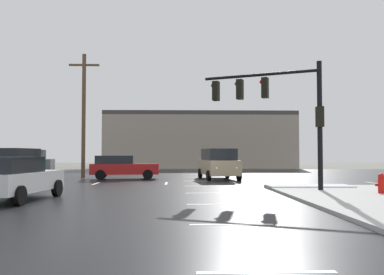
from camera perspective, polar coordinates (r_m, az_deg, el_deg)
ground_plane at (r=24.01m, az=1.25°, el=-6.34°), size 120.00×120.00×0.00m
road_asphalt at (r=24.01m, az=1.25°, el=-6.32°), size 44.00×44.00×0.02m
snow_strip_curbside at (r=20.93m, az=15.73°, el=-6.39°), size 4.00×1.60×0.06m
lane_markings at (r=22.74m, az=4.49°, el=-6.51°), size 36.15×36.15×0.01m
traffic_signal_mast at (r=19.51m, az=11.72°, el=4.74°), size 5.04×2.59×5.66m
fire_hydrant at (r=18.29m, az=24.49°, el=-5.72°), size 0.48×0.26×0.79m
strip_building_background at (r=52.96m, az=1.03°, el=-0.41°), size 23.29×8.00×6.88m
suv_tan at (r=27.86m, az=3.65°, el=-3.54°), size 2.61×4.99×2.03m
sedan_red at (r=28.52m, az=-9.57°, el=-3.96°), size 4.68×2.42×1.58m
suv_grey at (r=36.23m, az=-22.25°, el=-3.08°), size 4.98×2.57×2.03m
suv_green at (r=27.61m, az=-23.04°, el=-3.37°), size 2.46×4.95×2.03m
sedan_white at (r=16.29m, az=-23.20°, el=-5.07°), size 2.40×4.67×1.58m
utility_pole_far at (r=31.41m, az=-14.60°, el=3.32°), size 2.20×0.28×9.03m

